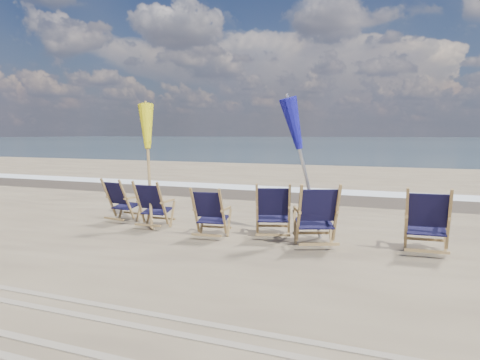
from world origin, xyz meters
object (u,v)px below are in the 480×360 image
Objects in this scene: beach_chair_0 at (127,201)px; beach_chair_5 at (449,223)px; beach_chair_4 at (337,216)px; umbrella_blue at (306,128)px; beach_chair_3 at (289,211)px; beach_chair_1 at (163,206)px; beach_chair_2 at (223,214)px; umbrella_yellow at (148,131)px.

beach_chair_5 is at bearing -174.17° from beach_chair_0.
beach_chair_4 is 0.43× the size of umbrella_blue.
umbrella_blue is (0.25, 0.11, 1.39)m from beach_chair_3.
umbrella_blue is (3.62, 0.03, 1.43)m from beach_chair_0.
beach_chair_3 reaches higher than beach_chair_0.
beach_chair_0 is at bearing -179.52° from umbrella_blue.
beach_chair_4 reaches higher than beach_chair_1.
beach_chair_0 is 0.37× the size of umbrella_blue.
beach_chair_1 is 3.25m from beach_chair_4.
beach_chair_1 is 4.84m from beach_chair_5.
beach_chair_3 is at bearing -178.67° from beach_chair_1.
beach_chair_2 is 2.27m from umbrella_yellow.
umbrella_yellow reaches higher than beach_chair_5.
beach_chair_0 is 0.98× the size of beach_chair_1.
beach_chair_0 is 1.01× the size of beach_chair_2.
beach_chair_0 is 5.83m from beach_chair_5.
umbrella_yellow reaches higher than beach_chair_2.
beach_chair_5 is 0.43× the size of umbrella_yellow.
beach_chair_0 is 0.86× the size of beach_chair_4.
beach_chair_4 is 1.59m from beach_chair_5.
beach_chair_4 reaches higher than beach_chair_5.
umbrella_blue is at bearing -176.76° from beach_chair_1.
umbrella_yellow reaches higher than beach_chair_0.
beach_chair_1 is 1.41m from beach_chair_2.
beach_chair_1 is 0.94× the size of beach_chair_3.
beach_chair_4 reaches higher than beach_chair_0.
beach_chair_5 is at bearing 155.81° from beach_chair_3.
beach_chair_0 is 1.01m from beach_chair_1.
beach_chair_4 is at bearing -4.85° from umbrella_yellow.
beach_chair_1 is at bearing -14.78° from beach_chair_3.
beach_chair_1 is (0.99, -0.24, 0.01)m from beach_chair_0.
umbrella_yellow is at bearing -22.43° from beach_chair_1.
umbrella_blue reaches higher than beach_chair_1.
umbrella_blue reaches higher than beach_chair_0.
beach_chair_5 is 5.38m from umbrella_yellow.
beach_chair_5 is at bearing 158.83° from beach_chair_4.
beach_chair_2 is (1.37, -0.31, -0.01)m from beach_chair_1.
beach_chair_0 is 4.25m from beach_chair_4.
beach_chair_2 is (2.36, -0.55, -0.00)m from beach_chair_0.
beach_chair_3 is 0.40× the size of umbrella_blue.
beach_chair_1 is 3.00m from umbrella_blue.
beach_chair_3 is (1.01, 0.47, 0.04)m from beach_chair_2.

